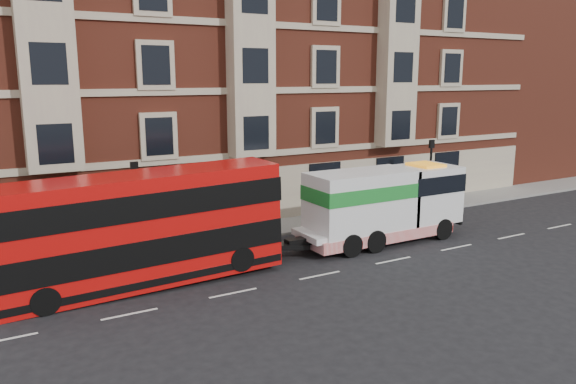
# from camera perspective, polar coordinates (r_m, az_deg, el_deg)

# --- Properties ---
(ground) EXTENTS (120.00, 120.00, 0.00)m
(ground) POSITION_cam_1_polar(r_m,az_deg,el_deg) (24.03, 3.24, -8.46)
(ground) COLOR black
(ground) RESTS_ON ground
(sidewalk) EXTENTS (90.00, 3.00, 0.15)m
(sidewalk) POSITION_cam_1_polar(r_m,az_deg,el_deg) (30.27, -4.48, -4.06)
(sidewalk) COLOR slate
(sidewalk) RESTS_ON ground
(victorian_terrace) EXTENTS (45.00, 12.00, 20.40)m
(victorian_terrace) POSITION_cam_1_polar(r_m,az_deg,el_deg) (36.30, -9.22, 14.37)
(victorian_terrace) COLOR maroon
(victorian_terrace) RESTS_ON ground
(filler_east) EXTENTS (18.00, 10.00, 19.00)m
(filler_east) POSITION_cam_1_polar(r_m,az_deg,el_deg) (55.20, 24.32, 11.87)
(filler_east) COLOR maroon
(filler_east) RESTS_ON ground
(lamp_post_west) EXTENTS (0.35, 0.15, 4.35)m
(lamp_post_west) POSITION_cam_1_polar(r_m,az_deg,el_deg) (26.49, -15.18, -0.92)
(lamp_post_west) COLOR black
(lamp_post_west) RESTS_ON sidewalk
(lamp_post_east) EXTENTS (0.35, 0.15, 4.35)m
(lamp_post_east) POSITION_cam_1_polar(r_m,az_deg,el_deg) (35.39, 14.27, 2.22)
(lamp_post_east) COLOR black
(lamp_post_east) RESTS_ON sidewalk
(double_decker_bus) EXTENTS (11.23, 2.58, 4.55)m
(double_decker_bus) POSITION_cam_1_polar(r_m,az_deg,el_deg) (22.93, -14.69, -3.51)
(double_decker_bus) COLOR red
(double_decker_bus) RESTS_ON ground
(tow_truck) EXTENTS (9.00, 2.66, 3.75)m
(tow_truck) POSITION_cam_1_polar(r_m,az_deg,el_deg) (28.45, 9.48, -1.23)
(tow_truck) COLOR silver
(tow_truck) RESTS_ON ground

